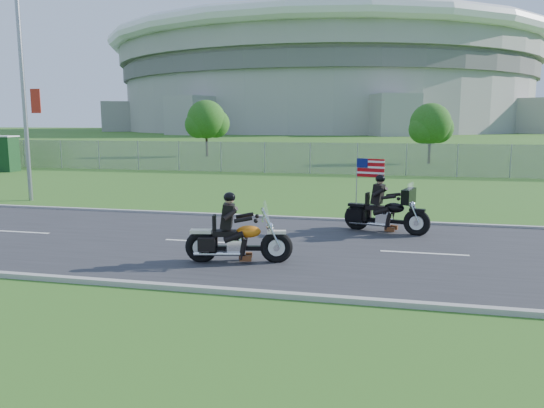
% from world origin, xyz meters
% --- Properties ---
extents(ground, '(420.00, 420.00, 0.00)m').
position_xyz_m(ground, '(0.00, 0.00, 0.00)').
color(ground, '#28531A').
rests_on(ground, ground).
extents(road, '(120.00, 8.00, 0.04)m').
position_xyz_m(road, '(0.00, 0.00, 0.02)').
color(road, '#28282B').
rests_on(road, ground).
extents(curb_north, '(120.00, 0.18, 0.12)m').
position_xyz_m(curb_north, '(0.00, 4.05, 0.05)').
color(curb_north, '#9E9B93').
rests_on(curb_north, ground).
extents(curb_south, '(120.00, 0.18, 0.12)m').
position_xyz_m(curb_south, '(0.00, -4.05, 0.05)').
color(curb_south, '#9E9B93').
rests_on(curb_south, ground).
extents(fence, '(60.00, 0.03, 2.00)m').
position_xyz_m(fence, '(-5.00, 20.00, 1.00)').
color(fence, gray).
rests_on(fence, ground).
extents(stadium, '(140.40, 140.40, 29.20)m').
position_xyz_m(stadium, '(-20.00, 170.00, 15.58)').
color(stadium, '#A3A099').
rests_on(stadium, ground).
extents(streetlight, '(0.90, 2.46, 10.00)m').
position_xyz_m(streetlight, '(-11.98, 6.22, 5.64)').
color(streetlight, gray).
rests_on(streetlight, ground).
extents(porta_toilet_a, '(1.10, 1.10, 2.30)m').
position_xyz_m(porta_toilet_a, '(-22.00, 17.00, 1.15)').
color(porta_toilet_a, '#113716').
rests_on(porta_toilet_a, ground).
extents(tree_fence_near, '(3.52, 3.28, 4.75)m').
position_xyz_m(tree_fence_near, '(6.04, 30.04, 2.97)').
color(tree_fence_near, '#382316').
rests_on(tree_fence_near, ground).
extents(tree_fence_mid, '(3.96, 3.69, 5.30)m').
position_xyz_m(tree_fence_mid, '(-13.95, 34.04, 3.30)').
color(tree_fence_mid, '#382316').
rests_on(tree_fence_mid, ground).
extents(motorcycle_lead, '(2.58, 0.97, 1.75)m').
position_xyz_m(motorcycle_lead, '(-0.44, -1.83, 0.55)').
color(motorcycle_lead, black).
rests_on(motorcycle_lead, ground).
extents(motorcycle_follow, '(2.62, 1.20, 2.23)m').
position_xyz_m(motorcycle_follow, '(2.99, 2.47, 0.61)').
color(motorcycle_follow, black).
rests_on(motorcycle_follow, ground).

